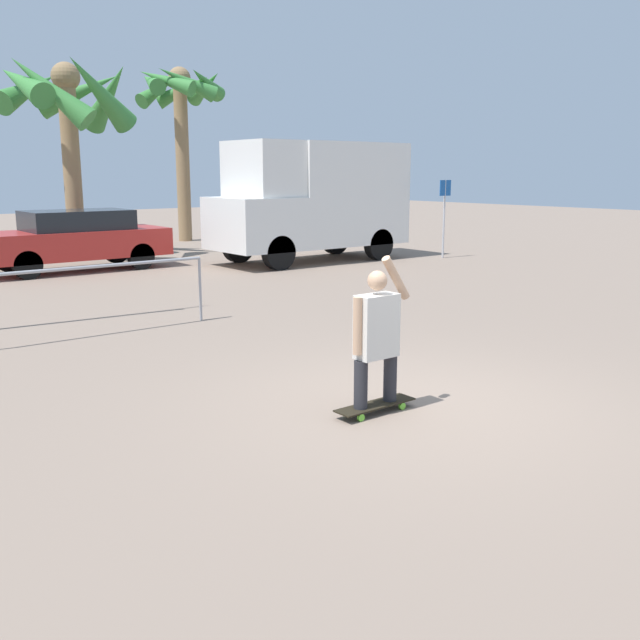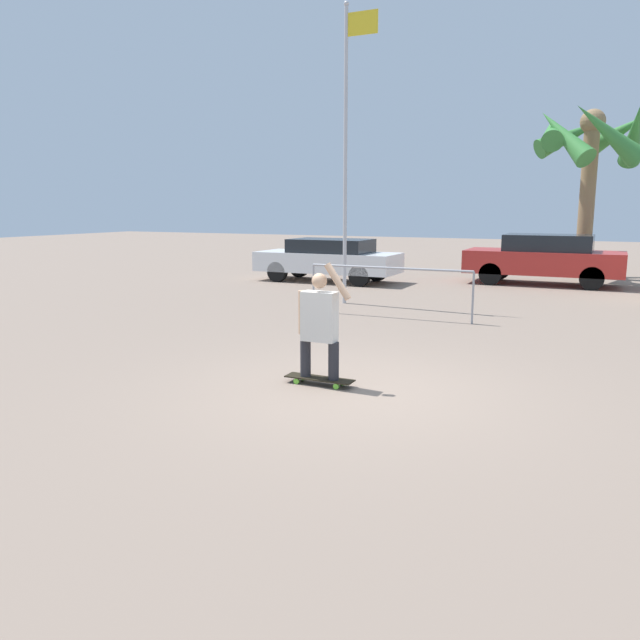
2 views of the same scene
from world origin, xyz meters
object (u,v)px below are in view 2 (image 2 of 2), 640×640
palm_tree_center_background (590,142)px  skateboard (319,379)px  flagpole (347,142)px  parked_car_white (328,259)px  person_skateboarder (319,320)px  parked_car_red (544,258)px

palm_tree_center_background → skateboard: bearing=-98.9°
skateboard → flagpole: bearing=110.2°
palm_tree_center_background → flagpole: bearing=-119.6°
skateboard → parked_car_white: bearing=114.1°
skateboard → flagpole: flagpole is taller
person_skateboarder → palm_tree_center_background: palm_tree_center_background is taller
person_skateboarder → parked_car_red: 12.76m
parked_car_red → palm_tree_center_background: (0.91, 2.53, 3.56)m
parked_car_red → flagpole: size_ratio=0.66×
palm_tree_center_background → parked_car_red: bearing=-109.9°
parked_car_white → skateboard: bearing=-65.9°
parked_car_white → person_skateboarder: bearing=-65.9°
person_skateboarder → parked_car_white: 11.60m
person_skateboarder → parked_car_red: size_ratio=0.34×
person_skateboarder → parked_car_red: person_skateboarder is taller
skateboard → person_skateboarder: (-0.00, 0.00, 0.79)m
parked_car_white → flagpole: bearing=-59.9°
person_skateboarder → parked_car_red: bearing=83.4°
person_skateboarder → flagpole: (-2.46, 6.68, 2.95)m
palm_tree_center_background → parked_car_white: bearing=-147.0°
person_skateboarder → flagpole: size_ratio=0.22×
parked_car_red → flagpole: (-3.93, -6.00, 3.01)m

